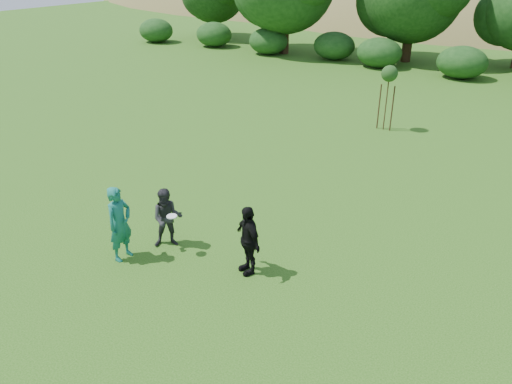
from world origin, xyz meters
TOP-DOWN VIEW (x-y plane):
  - ground at (0.00, 0.00)m, footprint 120.00×120.00m
  - player_teal at (-2.00, -0.26)m, footprint 0.50×0.75m
  - player_grey at (-1.40, 0.84)m, footprint 1.03×1.01m
  - player_black at (1.07, 0.99)m, footprint 1.14×0.91m
  - frisbee at (-1.02, 0.61)m, footprint 0.27×0.27m
  - sapling at (0.03, 13.44)m, footprint 0.70×0.70m
  - hillside at (-0.56, 68.45)m, footprint 150.00×72.00m

SIDE VIEW (x-z plane):
  - hillside at x=-0.56m, z-range -37.97..14.03m
  - ground at x=0.00m, z-range 0.00..0.00m
  - player_grey at x=-1.40m, z-range 0.00..1.67m
  - player_black at x=1.07m, z-range 0.00..1.82m
  - player_teal at x=-2.00m, z-range 0.00..2.01m
  - frisbee at x=-1.02m, z-range 1.09..1.12m
  - sapling at x=0.03m, z-range 0.99..3.84m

